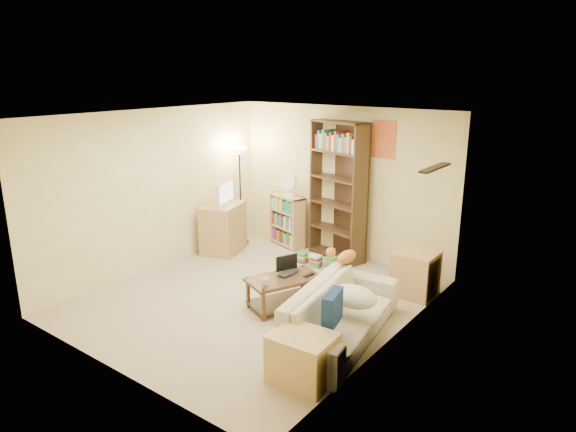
{
  "coord_description": "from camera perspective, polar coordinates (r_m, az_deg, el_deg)",
  "views": [
    {
      "loc": [
        4.27,
        -4.97,
        3.04
      ],
      "look_at": [
        0.08,
        0.64,
        1.05
      ],
      "focal_mm": 32.0,
      "sensor_mm": 36.0,
      "label": 1
    }
  ],
  "objects": [
    {
      "name": "laptop",
      "position": [
        6.86,
        0.41,
        -6.43
      ],
      "size": [
        0.35,
        0.22,
        0.03
      ],
      "primitive_type": "imported",
      "rotation": [
        0.0,
        0.0,
        1.57
      ],
      "color": "black",
      "rests_on": "coffee_table"
    },
    {
      "name": "tv_stand",
      "position": [
        8.94,
        -7.21,
        -1.31
      ],
      "size": [
        0.78,
        0.92,
        0.84
      ],
      "primitive_type": "cube",
      "rotation": [
        0.0,
        0.0,
        0.33
      ],
      "color": "tan",
      "rests_on": "ground"
    },
    {
      "name": "laptop_screen",
      "position": [
        6.93,
        -0.15,
        -5.19
      ],
      "size": [
        0.14,
        0.29,
        0.21
      ],
      "primitive_type": "cube",
      "rotation": [
        0.0,
        0.0,
        -0.42
      ],
      "color": "white",
      "rests_on": "laptop"
    },
    {
      "name": "tabby_cat",
      "position": [
        6.76,
        6.22,
        -4.45
      ],
      "size": [
        0.49,
        0.23,
        0.17
      ],
      "color": "#C7702A",
      "rests_on": "sofa"
    },
    {
      "name": "coffee_table",
      "position": [
        6.84,
        -0.45,
        -8.0
      ],
      "size": [
        0.87,
        1.08,
        0.42
      ],
      "rotation": [
        0.0,
        0.0,
        -0.42
      ],
      "color": "#432D1A",
      "rests_on": "ground"
    },
    {
      "name": "cream_blanket",
      "position": [
        6.03,
        7.29,
        -8.87
      ],
      "size": [
        0.57,
        0.41,
        0.24
      ],
      "primitive_type": "ellipsoid",
      "color": "silver",
      "rests_on": "sofa"
    },
    {
      "name": "end_cabinet",
      "position": [
        5.36,
        1.66,
        -15.45
      ],
      "size": [
        0.64,
        0.55,
        0.51
      ],
      "primitive_type": "cube",
      "rotation": [
        0.0,
        0.0,
        0.06
      ],
      "color": "tan",
      "rests_on": "ground"
    },
    {
      "name": "navy_pillow",
      "position": [
        5.58,
        4.95,
        -10.19
      ],
      "size": [
        0.22,
        0.43,
        0.37
      ],
      "primitive_type": "cube",
      "rotation": [
        0.0,
        0.0,
        1.83
      ],
      "color": "navy",
      "rests_on": "sofa"
    },
    {
      "name": "television",
      "position": [
        8.78,
        -7.35,
        2.55
      ],
      "size": [
        0.75,
        0.51,
        0.4
      ],
      "primitive_type": "imported",
      "rotation": [
        0.0,
        0.0,
        1.9
      ],
      "color": "black",
      "rests_on": "tv_stand"
    },
    {
      "name": "book_stacks",
      "position": [
        8.25,
        3.32,
        -5.03
      ],
      "size": [
        0.78,
        0.18,
        0.23
      ],
      "color": "red",
      "rests_on": "ground"
    },
    {
      "name": "tv_remote",
      "position": [
        6.84,
        2.32,
        -6.56
      ],
      "size": [
        0.07,
        0.17,
        0.02
      ],
      "primitive_type": "cube",
      "rotation": [
        0.0,
        0.0,
        -0.12
      ],
      "color": "black",
      "rests_on": "coffee_table"
    },
    {
      "name": "short_bookshelf",
      "position": [
        9.14,
        -0.04,
        -0.53
      ],
      "size": [
        0.77,
        0.48,
        0.92
      ],
      "rotation": [
        0.0,
        0.0,
        -0.3
      ],
      "color": "tan",
      "rests_on": "ground"
    },
    {
      "name": "room",
      "position": [
        6.71,
        -3.76,
        3.63
      ],
      "size": [
        4.5,
        4.54,
        2.52
      ],
      "color": "tan",
      "rests_on": "ground"
    },
    {
      "name": "floor_lamp",
      "position": [
        9.09,
        -5.39,
        5.39
      ],
      "size": [
        0.3,
        0.3,
        1.76
      ],
      "color": "black",
      "rests_on": "ground"
    },
    {
      "name": "sofa",
      "position": [
        6.13,
        5.69,
        -10.68
      ],
      "size": [
        2.39,
        1.51,
        0.62
      ],
      "primitive_type": "imported",
      "rotation": [
        0.0,
        0.0,
        1.73
      ],
      "color": "beige",
      "rests_on": "ground"
    },
    {
      "name": "side_table",
      "position": [
        7.41,
        13.96,
        -6.2
      ],
      "size": [
        0.56,
        0.56,
        0.63
      ],
      "primitive_type": "cube",
      "rotation": [
        0.0,
        0.0,
        0.01
      ],
      "color": "tan",
      "rests_on": "ground"
    },
    {
      "name": "desk_fan",
      "position": [
        8.91,
        0.05,
        3.63
      ],
      "size": [
        0.33,
        0.18,
        0.44
      ],
      "color": "white",
      "rests_on": "short_bookshelf"
    },
    {
      "name": "mug",
      "position": [
        6.54,
        -2.52,
        -7.31
      ],
      "size": [
        0.14,
        0.14,
        0.09
      ],
      "primitive_type": "imported",
      "rotation": [
        0.0,
        0.0,
        -0.19
      ],
      "color": "silver",
      "rests_on": "coffee_table"
    },
    {
      "name": "tall_bookshelf",
      "position": [
        8.4,
        5.59,
        3.16
      ],
      "size": [
        1.08,
        0.59,
        2.28
      ],
      "rotation": [
        0.0,
        0.0,
        -0.25
      ],
      "color": "#3B2A16",
      "rests_on": "ground"
    }
  ]
}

